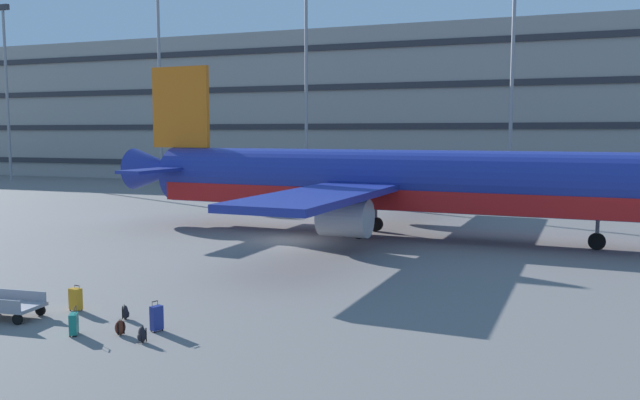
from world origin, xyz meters
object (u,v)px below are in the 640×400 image
object	(u,v)px
backpack_orange	(126,313)
backpack_laid_flat	(120,328)
airliner	(381,183)
suitcase_teal	(157,318)
suitcase_purple	(76,299)
baggage_cart	(3,305)
backpack_large	(142,335)
suitcase_scuffed	(74,324)

from	to	relation	value
backpack_orange	backpack_laid_flat	world-z (taller)	backpack_orange
airliner	suitcase_teal	bearing A→B (deg)	-95.33
suitcase_purple	backpack_laid_flat	size ratio (longest dim) A/B	1.74
suitcase_purple	baggage_cart	distance (m)	2.31
suitcase_purple	backpack_laid_flat	world-z (taller)	suitcase_purple
airliner	backpack_large	world-z (taller)	airliner
suitcase_scuffed	backpack_orange	bearing A→B (deg)	76.79
airliner	backpack_laid_flat	xyz separation A→B (m)	(-2.80, -21.54, -3.01)
suitcase_teal	airliner	bearing A→B (deg)	84.67
airliner	suitcase_scuffed	xyz separation A→B (m)	(-4.14, -22.04, -2.87)
airliner	suitcase_teal	size ratio (longest dim) A/B	38.27
backpack_large	suitcase_purple	bearing A→B (deg)	153.33
baggage_cart	suitcase_teal	bearing A→B (deg)	4.86
backpack_laid_flat	suitcase_scuffed	bearing A→B (deg)	-159.28
suitcase_scuffed	backpack_large	size ratio (longest dim) A/B	1.68
airliner	suitcase_purple	distance (m)	20.87
backpack_laid_flat	airliner	bearing A→B (deg)	82.59
airliner	baggage_cart	xyz separation A→B (m)	(-7.72, -21.33, -2.81)
suitcase_purple	backpack_orange	size ratio (longest dim) A/B	1.70
suitcase_purple	suitcase_scuffed	distance (m)	2.92
suitcase_scuffed	backpack_large	world-z (taller)	suitcase_scuffed
backpack_large	baggage_cart	world-z (taller)	baggage_cart
suitcase_scuffed	backpack_orange	xyz separation A→B (m)	(0.46, 1.95, -0.14)
backpack_laid_flat	backpack_large	bearing A→B (deg)	-20.27
backpack_large	backpack_orange	bearing A→B (deg)	136.53
suitcase_purple	suitcase_scuffed	xyz separation A→B (m)	(1.85, -2.25, -0.06)
airliner	backpack_large	xyz separation A→B (m)	(-1.73, -21.93, -3.00)
suitcase_purple	backpack_large	distance (m)	4.77
backpack_orange	suitcase_scuffed	bearing A→B (deg)	-103.21
baggage_cart	suitcase_scuffed	bearing A→B (deg)	-11.29
backpack_orange	baggage_cart	size ratio (longest dim) A/B	0.16
backpack_laid_flat	backpack_large	xyz separation A→B (m)	(1.07, -0.40, 0.01)
suitcase_teal	backpack_orange	xyz separation A→B (m)	(-1.73, 0.75, -0.20)
backpack_large	baggage_cart	distance (m)	6.02
suitcase_purple	suitcase_teal	world-z (taller)	suitcase_teal
backpack_large	suitcase_scuffed	bearing A→B (deg)	-177.41
backpack_large	backpack_laid_flat	bearing A→B (deg)	159.73
backpack_laid_flat	backpack_large	world-z (taller)	backpack_large
airliner	suitcase_teal	distance (m)	21.11
suitcase_teal	backpack_orange	bearing A→B (deg)	156.65
backpack_laid_flat	suitcase_teal	bearing A→B (deg)	39.35
suitcase_purple	suitcase_teal	bearing A→B (deg)	-14.45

